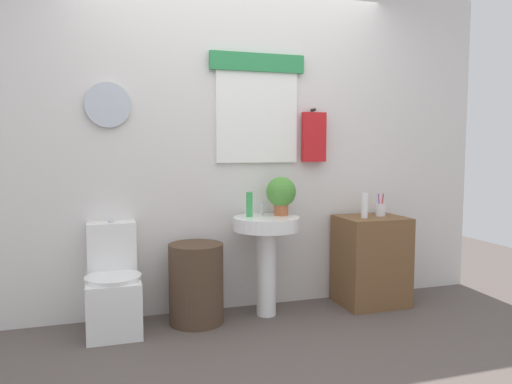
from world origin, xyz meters
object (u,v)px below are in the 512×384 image
toilet (113,290)px  wooden_cabinet (371,260)px  soap_bottle (249,204)px  potted_plant (281,193)px  toothbrush_cup (381,210)px  laundry_hamper (196,283)px  lotion_bottle (365,206)px  pedestal_sink (266,242)px

toilet → wooden_cabinet: toilet is taller
soap_bottle → potted_plant: potted_plant is taller
toilet → soap_bottle: size_ratio=4.09×
potted_plant → toothbrush_cup: bearing=-2.7°
laundry_hamper → potted_plant: (0.68, 0.06, 0.64)m
toilet → wooden_cabinet: 2.03m
lotion_bottle → toilet: bearing=177.7°
lotion_bottle → toothbrush_cup: (0.18, 0.06, -0.05)m
wooden_cabinet → soap_bottle: size_ratio=3.85×
toilet → laundry_hamper: (0.58, -0.04, 0.01)m
wooden_cabinet → potted_plant: potted_plant is taller
wooden_cabinet → soap_bottle: 1.14m
lotion_bottle → toothbrush_cup: bearing=18.1°
wooden_cabinet → toothbrush_cup: (0.09, 0.02, 0.41)m
pedestal_sink → lotion_bottle: size_ratio=3.82×
laundry_hamper → wooden_cabinet: wooden_cabinet is taller
pedestal_sink → wooden_cabinet: 0.93m
soap_bottle → toothbrush_cup: soap_bottle is taller
soap_bottle → wooden_cabinet: bearing=-2.8°
laundry_hamper → wooden_cabinet: size_ratio=0.81×
pedestal_sink → toothbrush_cup: toothbrush_cup is taller
lotion_bottle → pedestal_sink: bearing=177.2°
toilet → lotion_bottle: (1.94, -0.08, 0.53)m
laundry_hamper → lotion_bottle: 1.46m
pedestal_sink → toothbrush_cup: 1.02m
toilet → wooden_cabinet: (2.03, -0.04, 0.07)m
laundry_hamper → toothbrush_cup: bearing=0.7°
toilet → lotion_bottle: bearing=-2.3°
pedestal_sink → laundry_hamper: bearing=-180.0°
laundry_hamper → pedestal_sink: pedestal_sink is taller
toothbrush_cup → pedestal_sink: bearing=-178.9°
toothbrush_cup → wooden_cabinet: bearing=-167.7°
pedestal_sink → toothbrush_cup: bearing=1.1°
soap_bottle → potted_plant: 0.27m
soap_bottle → toothbrush_cup: (1.12, -0.03, -0.08)m
toilet → soap_bottle: (1.01, 0.01, 0.57)m
pedestal_sink → potted_plant: potted_plant is taller
potted_plant → toothbrush_cup: 0.87m
toilet → potted_plant: (1.27, 0.02, 0.64)m
pedestal_sink → potted_plant: (0.14, 0.06, 0.36)m
soap_bottle → toothbrush_cup: 1.12m
laundry_hamper → pedestal_sink: 0.61m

